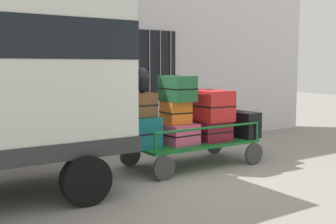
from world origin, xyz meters
The scene contains 13 objects.
ground_plane centered at (0.00, 0.00, 0.00)m, with size 40.00×40.00×0.00m, color gray.
building_wall centered at (0.00, 2.93, 2.50)m, with size 12.00×0.38×5.00m.
luggage_cart centered at (0.32, 0.55, 0.39)m, with size 2.50×1.25×0.47m.
cart_railing centered at (0.32, 0.55, 0.76)m, with size 2.38×1.11×0.35m.
suitcase_left_bottom centered at (-0.81, 0.53, 0.74)m, with size 0.57×0.50×0.55m.
suitcase_left_middle centered at (-0.81, 0.59, 1.23)m, with size 0.53×0.43×0.42m.
suitcase_midleft_bottom centered at (-0.06, 0.58, 0.65)m, with size 0.66×0.81×0.38m.
suitcase_midleft_middle centered at (-0.06, 0.59, 1.05)m, with size 0.48×0.52×0.42m.
suitcase_midleft_top centered at (-0.06, 0.54, 1.50)m, with size 0.47×0.68×0.48m.
suitcase_center_bottom centered at (0.70, 0.52, 0.66)m, with size 0.66×0.83×0.39m.
suitcase_center_middle centered at (0.70, 0.52, 1.15)m, with size 0.64×0.92×0.59m.
suitcase_midright_bottom centered at (1.45, 0.55, 0.73)m, with size 0.45×1.04×0.52m.
backpack centered at (-0.76, 0.59, 1.66)m, with size 0.27×0.22×0.44m.
Camera 1 is at (-4.38, -5.74, 1.91)m, focal length 44.28 mm.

